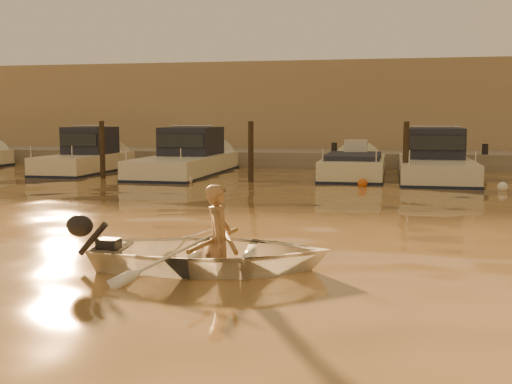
% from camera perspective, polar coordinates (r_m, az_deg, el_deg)
% --- Properties ---
extents(ground_plane, '(160.00, 160.00, 0.00)m').
position_cam_1_polar(ground_plane, '(8.46, -19.94, -8.30)').
color(ground_plane, olive).
rests_on(ground_plane, ground).
extents(dinghy, '(3.60, 2.77, 0.69)m').
position_cam_1_polar(dinghy, '(9.08, -3.97, -5.45)').
color(dinghy, white).
rests_on(dinghy, ground_plane).
extents(person, '(0.42, 0.59, 1.50)m').
position_cam_1_polar(person, '(9.02, -3.36, -4.08)').
color(person, '#96704B').
rests_on(person, dinghy).
extents(outboard_motor, '(0.94, 0.51, 0.70)m').
position_cam_1_polar(outboard_motor, '(9.41, -13.07, -4.83)').
color(outboard_motor, black).
rests_on(outboard_motor, dinghy).
extents(oar_port, '(0.75, 2.00, 0.13)m').
position_cam_1_polar(oar_port, '(9.00, -2.41, -4.27)').
color(oar_port, brown).
rests_on(oar_port, dinghy).
extents(oar_starboard, '(0.16, 2.10, 0.13)m').
position_cam_1_polar(oar_starboard, '(9.03, -3.67, -4.25)').
color(oar_starboard, brown).
rests_on(oar_starboard, dinghy).
extents(moored_boat_1, '(1.97, 5.97, 1.75)m').
position_cam_1_polar(moored_boat_1, '(25.77, -14.98, 3.09)').
color(moored_boat_1, '#EEE0C7').
rests_on(moored_boat_1, ground_plane).
extents(moored_boat_2, '(2.34, 7.83, 1.75)m').
position_cam_1_polar(moored_boat_2, '(24.18, -6.23, 3.06)').
color(moored_boat_2, white).
rests_on(moored_boat_2, ground_plane).
extents(moored_boat_3, '(2.09, 6.03, 0.95)m').
position_cam_1_polar(moored_boat_3, '(23.03, 8.68, 1.85)').
color(moored_boat_3, beige).
rests_on(moored_boat_3, ground_plane).
extents(moored_boat_4, '(2.38, 7.28, 1.75)m').
position_cam_1_polar(moored_boat_4, '(23.01, 15.64, 2.67)').
color(moored_boat_4, silver).
rests_on(moored_boat_4, ground_plane).
extents(piling_1, '(0.18, 0.18, 2.20)m').
position_cam_1_polar(piling_1, '(22.99, -13.50, 3.42)').
color(piling_1, '#2D2319').
rests_on(piling_1, ground_plane).
extents(piling_2, '(0.18, 0.18, 2.20)m').
position_cam_1_polar(piling_2, '(21.25, -0.47, 3.35)').
color(piling_2, '#2D2319').
rests_on(piling_2, ground_plane).
extents(piling_3, '(0.18, 0.18, 2.20)m').
position_cam_1_polar(piling_3, '(20.75, 13.16, 3.10)').
color(piling_3, '#2D2319').
rests_on(piling_3, ground_plane).
extents(fender_b, '(0.30, 0.30, 0.30)m').
position_cam_1_polar(fender_b, '(23.52, -16.90, 1.43)').
color(fender_b, orange).
rests_on(fender_b, ground_plane).
extents(fender_c, '(0.30, 0.30, 0.30)m').
position_cam_1_polar(fender_c, '(20.88, -6.09, 1.05)').
color(fender_c, silver).
rests_on(fender_c, ground_plane).
extents(fender_d, '(0.30, 0.30, 0.30)m').
position_cam_1_polar(fender_d, '(20.10, 9.45, 0.78)').
color(fender_d, '#D05918').
rests_on(fender_d, ground_plane).
extents(fender_e, '(0.30, 0.30, 0.30)m').
position_cam_1_polar(fender_e, '(20.05, 21.06, 0.41)').
color(fender_e, white).
rests_on(fender_e, ground_plane).
extents(quay, '(52.00, 4.00, 1.00)m').
position_cam_1_polar(quay, '(28.82, 3.24, 2.72)').
color(quay, gray).
rests_on(quay, ground_plane).
extents(waterfront_building, '(46.00, 7.00, 4.80)m').
position_cam_1_polar(waterfront_building, '(34.20, 4.69, 7.10)').
color(waterfront_building, '#9E8466').
rests_on(waterfront_building, quay).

